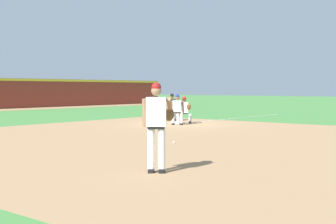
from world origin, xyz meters
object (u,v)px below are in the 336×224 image
at_px(baseball, 174,142).
at_px(pitcher, 157,122).
at_px(first_base_bag, 179,123).
at_px(first_baseman, 184,109).
at_px(baserunner, 177,108).
at_px(umpire, 172,106).

bearing_deg(baseball, pitcher, -145.54).
bearing_deg(first_base_bag, pitcher, -144.37).
distance_m(pitcher, first_baseman, 13.54).
height_order(baseball, baserunner, baserunner).
xyz_separation_m(pitcher, first_baseman, (11.14, 7.69, -0.33)).
height_order(first_base_bag, baserunner, baserunner).
bearing_deg(pitcher, umpire, 37.41).
relative_size(baseball, first_baseman, 0.06).
bearing_deg(pitcher, baseball, 34.46).
xyz_separation_m(pitcher, umpire, (12.18, 9.32, -0.27)).
xyz_separation_m(first_baseman, umpire, (1.05, 1.63, 0.06)).
bearing_deg(baserunner, first_base_bag, 28.90).
distance_m(pitcher, umpire, 15.34).
relative_size(baseball, umpire, 0.05).
relative_size(pitcher, baserunner, 1.27).
relative_size(first_base_bag, first_baseman, 0.28).
distance_m(first_base_bag, first_baseman, 0.78).
height_order(first_base_bag, umpire, umpire).
xyz_separation_m(baseball, baserunner, (5.91, 4.47, 0.76)).
bearing_deg(baseball, umpire, 38.89).
bearing_deg(umpire, first_base_bag, -131.58).
xyz_separation_m(baseball, pitcher, (-4.24, -2.91, 1.02)).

